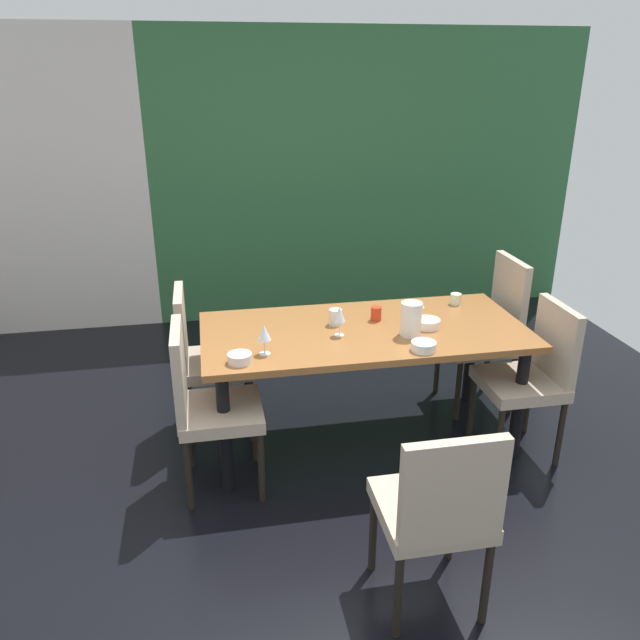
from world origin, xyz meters
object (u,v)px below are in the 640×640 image
(cup_near_window, at_px, (456,299))
(cup_front, at_px, (376,314))
(chair_left_near, at_px, (205,400))
(cup_north, at_px, (335,317))
(wine_glass_west, at_px, (339,315))
(serving_bowl_left, at_px, (240,358))
(chair_right_near, at_px, (533,372))
(pitcher_south, at_px, (411,319))
(dining_table, at_px, (364,342))
(chair_head_near, at_px, (438,508))
(chair_left_far, at_px, (203,354))
(wine_glass_rear, at_px, (264,333))
(serving_bowl_center, at_px, (427,323))
(serving_bowl_near_shelf, at_px, (424,346))
(chair_right_far, at_px, (490,327))

(cup_near_window, xyz_separation_m, cup_front, (-0.58, -0.17, 0.01))
(chair_left_near, distance_m, cup_north, 0.92)
(wine_glass_west, xyz_separation_m, serving_bowl_left, (-0.59, -0.25, -0.10))
(chair_right_near, relative_size, cup_north, 9.78)
(wine_glass_west, height_order, pitcher_south, pitcher_south)
(dining_table, height_order, wine_glass_west, wine_glass_west)
(chair_right_near, relative_size, chair_head_near, 1.02)
(chair_left_far, height_order, serving_bowl_left, chair_left_far)
(dining_table, bearing_deg, cup_north, 148.68)
(wine_glass_rear, xyz_separation_m, pitcher_south, (0.85, 0.10, -0.02))
(chair_head_near, xyz_separation_m, wine_glass_rear, (-0.58, 1.11, 0.35))
(wine_glass_west, bearing_deg, chair_left_near, -163.64)
(dining_table, bearing_deg, chair_left_far, 162.38)
(chair_right_near, relative_size, serving_bowl_center, 6.30)
(pitcher_south, bearing_deg, serving_bowl_left, -169.50)
(wine_glass_west, height_order, serving_bowl_center, wine_glass_west)
(chair_right_near, relative_size, chair_left_far, 0.99)
(chair_left_far, distance_m, wine_glass_rear, 0.72)
(chair_head_near, height_order, cup_north, chair_head_near)
(serving_bowl_near_shelf, bearing_deg, cup_front, 106.18)
(serving_bowl_center, distance_m, serving_bowl_left, 1.15)
(wine_glass_west, bearing_deg, chair_head_near, -84.07)
(chair_right_far, xyz_separation_m, serving_bowl_near_shelf, (-0.72, -0.66, 0.21))
(cup_front, bearing_deg, chair_left_near, -158.35)
(chair_left_near, bearing_deg, chair_head_near, 40.98)
(serving_bowl_left, xyz_separation_m, cup_near_window, (1.44, 0.61, 0.01))
(chair_right_near, bearing_deg, wine_glass_west, 78.40)
(chair_right_far, bearing_deg, cup_north, 100.53)
(chair_head_near, distance_m, wine_glass_west, 1.33)
(chair_head_near, bearing_deg, cup_front, 84.68)
(chair_right_far, relative_size, wine_glass_west, 5.85)
(chair_left_far, height_order, chair_left_near, chair_left_near)
(serving_bowl_left, bearing_deg, serving_bowl_center, 13.51)
(serving_bowl_near_shelf, bearing_deg, serving_bowl_left, 178.07)
(cup_near_window, distance_m, pitcher_south, 0.62)
(cup_near_window, height_order, cup_north, cup_north)
(chair_right_near, xyz_separation_m, cup_front, (-0.84, 0.42, 0.27))
(dining_table, bearing_deg, chair_right_near, -17.64)
(serving_bowl_left, bearing_deg, chair_right_near, 0.73)
(chair_right_near, relative_size, wine_glass_west, 5.31)
(serving_bowl_left, height_order, pitcher_south, pitcher_south)
(chair_right_far, bearing_deg, wine_glass_rear, 109.04)
(dining_table, relative_size, cup_front, 22.35)
(dining_table, distance_m, serving_bowl_center, 0.39)
(wine_glass_rear, xyz_separation_m, wine_glass_west, (0.45, 0.17, 0.01))
(chair_right_near, height_order, serving_bowl_near_shelf, chair_right_near)
(dining_table, xyz_separation_m, chair_left_near, (-0.95, -0.30, -0.13))
(chair_head_near, distance_m, cup_north, 1.48)
(pitcher_south, bearing_deg, cup_near_window, 43.64)
(chair_head_near, distance_m, cup_front, 1.50)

